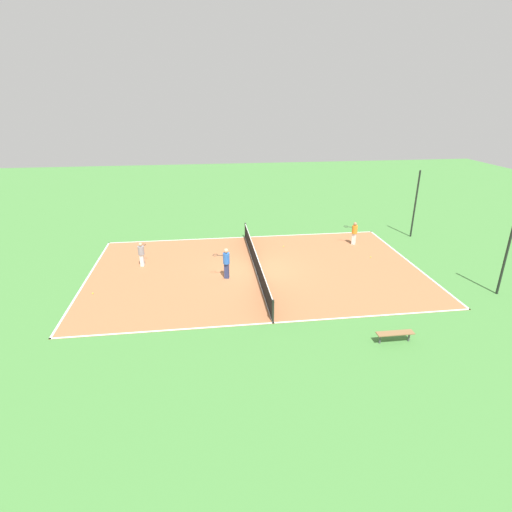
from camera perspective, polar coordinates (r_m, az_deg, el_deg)
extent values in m
plane|color=#47843D|center=(23.29, 0.00, -2.06)|extent=(80.00, 80.00, 0.00)
cube|color=#AD6B42|center=(23.28, 0.00, -2.03)|extent=(11.90, 19.06, 0.02)
cube|color=white|center=(28.74, -1.54, 2.72)|extent=(0.10, 19.06, 0.00)
cube|color=white|center=(18.10, 2.47, -9.52)|extent=(0.10, 19.06, 0.00)
cube|color=white|center=(24.06, -23.03, -3.04)|extent=(11.90, 0.10, 0.00)
cube|color=white|center=(26.16, 21.06, -0.78)|extent=(11.90, 0.10, 0.00)
cube|color=white|center=(23.28, 0.00, -2.01)|extent=(11.90, 0.10, 0.00)
cylinder|color=black|center=(28.47, -1.53, 3.70)|extent=(0.10, 0.10, 1.10)
cylinder|color=black|center=(17.90, 2.45, -7.85)|extent=(0.10, 0.10, 1.10)
cube|color=black|center=(23.07, 0.00, -0.81)|extent=(11.60, 0.03, 1.05)
cube|color=white|center=(22.88, 0.00, 0.33)|extent=(11.60, 0.04, 0.06)
cube|color=olive|center=(17.58, 19.27, -10.35)|extent=(0.36, 1.56, 0.04)
cylinder|color=#4C4C51|center=(17.44, 17.29, -11.24)|extent=(0.08, 0.08, 0.41)
cylinder|color=#4C4C51|center=(17.97, 21.01, -10.70)|extent=(0.08, 0.08, 0.41)
cube|color=white|center=(28.01, 13.80, 2.41)|extent=(0.30, 0.32, 0.78)
cylinder|color=orange|center=(27.81, 13.92, 3.70)|extent=(0.49, 0.49, 0.55)
sphere|color=#A87A56|center=(27.69, 13.99, 4.47)|extent=(0.23, 0.23, 0.23)
cylinder|color=#262626|center=(27.81, 13.30, 4.05)|extent=(0.16, 0.26, 0.03)
torus|color=black|center=(27.85, 12.73, 4.13)|extent=(0.41, 0.41, 0.02)
cube|color=navy|center=(22.15, -4.22, -2.11)|extent=(0.26, 0.30, 0.88)
cylinder|color=blue|center=(21.86, -4.27, -0.33)|extent=(0.44, 0.44, 0.61)
sphere|color=tan|center=(21.70, -4.30, 0.75)|extent=(0.26, 0.26, 0.26)
cylinder|color=#262626|center=(21.87, -5.10, 0.09)|extent=(0.11, 0.28, 0.03)
torus|color=black|center=(21.93, -5.81, 0.13)|extent=(0.38, 0.38, 0.02)
cube|color=white|center=(24.63, -15.96, -0.58)|extent=(0.27, 0.23, 0.74)
cylinder|color=gray|center=(24.41, -16.11, 0.78)|extent=(0.40, 0.40, 0.51)
sphere|color=tan|center=(24.29, -16.20, 1.59)|extent=(0.22, 0.22, 0.22)
cylinder|color=#262626|center=(24.66, -15.96, 1.32)|extent=(0.28, 0.06, 0.03)
torus|color=black|center=(24.91, -15.81, 1.55)|extent=(0.33, 0.33, 0.02)
sphere|color=#CCE033|center=(26.89, 3.95, 1.39)|extent=(0.07, 0.07, 0.07)
sphere|color=#CCE033|center=(26.05, 16.07, -0.14)|extent=(0.07, 0.07, 0.07)
sphere|color=#CCE033|center=(22.16, -22.29, -4.95)|extent=(0.07, 0.07, 0.07)
cylinder|color=black|center=(30.39, 21.79, 6.86)|extent=(0.12, 0.12, 4.75)
cylinder|color=black|center=(23.22, 32.26, 0.66)|extent=(0.12, 0.12, 4.75)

